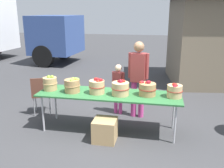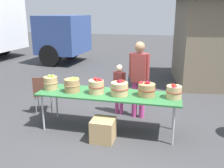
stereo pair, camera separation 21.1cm
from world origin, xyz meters
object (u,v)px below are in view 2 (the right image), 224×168
Objects in this scene: apple_basket_green_0 at (51,83)px; apple_basket_green_1 at (72,85)px; produce_crate at (103,130)px; market_table at (108,95)px; vendor_adult at (139,74)px; apple_basket_red_2 at (146,89)px; child_customer at (119,85)px; apple_basket_red_0 at (96,86)px; apple_basket_red_3 at (174,92)px; folding_chair at (43,91)px; apple_basket_red_1 at (120,88)px.

apple_basket_green_1 is at bearing -6.26° from apple_basket_green_0.
market_table is at bearing 92.04° from produce_crate.
vendor_adult reaches higher than apple_basket_green_1.
apple_basket_red_2 is 0.29× the size of child_customer.
apple_basket_red_3 is at bearing 1.94° from apple_basket_red_0.
apple_basket_red_0 is 1.42m from apple_basket_red_3.
child_customer is (-0.68, 0.81, -0.21)m from apple_basket_red_2.
apple_basket_red_3 is at bearing 149.27° from folding_chair.
apple_basket_red_1 is 0.20× the size of vendor_adult.
vendor_adult reaches higher than child_customer.
folding_chair is at bearing 149.79° from apple_basket_green_1.
apple_basket_red_1 is 0.82× the size of produce_crate.
apple_basket_red_1 reaches higher than market_table.
apple_basket_red_0 reaches higher than apple_basket_red_1.
market_table is 0.67m from produce_crate.
market_table is 1.19m from apple_basket_green_0.
child_customer is at bearing 87.62° from market_table.
child_customer is at bearing 170.41° from folding_chair.
folding_chair is at bearing 159.63° from apple_basket_red_0.
apple_basket_red_3 is (1.90, 0.07, -0.01)m from apple_basket_green_1.
apple_basket_red_1 is at bearing 118.95° from child_customer.
market_table is at bearing -0.06° from apple_basket_green_0.
apple_basket_green_1 is at bearing -179.60° from apple_basket_red_1.
apple_basket_green_0 is 1.90m from apple_basket_red_2.
apple_basket_green_1 is at bearing 40.57° from vendor_adult.
apple_basket_green_1 is at bearing -176.54° from apple_basket_red_2.
child_customer reaches higher than apple_basket_green_0.
market_table is 2.38× the size of child_customer.
vendor_adult is at bearing 24.46° from apple_basket_green_0.
folding_chair is at bearing 168.91° from apple_basket_red_2.
apple_basket_red_3 is at bearing 20.71° from produce_crate.
apple_basket_red_0 reaches higher than folding_chair.
apple_basket_green_1 is at bearing -177.94° from apple_basket_red_3.
apple_basket_green_1 is 1.06m from produce_crate.
apple_basket_green_1 is at bearing 67.09° from child_customer.
apple_basket_red_1 reaches higher than apple_basket_green_1.
apple_basket_green_1 is 1.01× the size of apple_basket_red_0.
vendor_adult is at bearing 165.82° from folding_chair.
apple_basket_red_0 reaches higher than apple_basket_red_3.
apple_basket_red_2 is 0.20× the size of vendor_adult.
folding_chair is (-2.35, 0.46, -0.37)m from apple_basket_red_2.
market_table is at bearing 4.18° from apple_basket_green_1.
market_table is 0.84m from child_customer.
apple_basket_red_3 is at bearing 140.65° from vendor_adult.
apple_basket_green_0 is at bearing -179.62° from apple_basket_red_3.
apple_basket_green_0 is 0.18× the size of vendor_adult.
apple_basket_red_1 is at bearing 61.28° from produce_crate.
apple_basket_green_0 is at bearing -179.00° from apple_basket_red_2.
child_customer is (0.74, 0.89, -0.22)m from apple_basket_green_1.
apple_basket_red_1 reaches higher than produce_crate.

